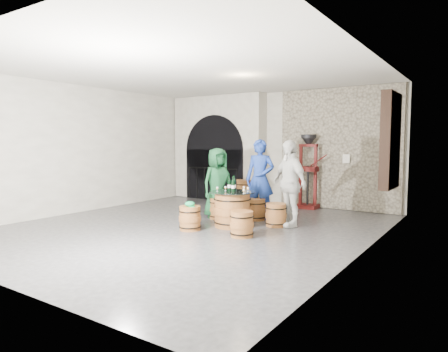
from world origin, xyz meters
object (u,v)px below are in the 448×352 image
Objects in this scene: barrel_stool_far at (256,209)px; corking_press at (308,166)px; barrel_stool_right at (276,215)px; person_green at (217,183)px; barrel_stool_left at (219,208)px; wine_bottle_right at (234,185)px; wine_bottle_center at (233,185)px; person_white at (289,183)px; barrel_stool_near_right at (242,224)px; person_blue at (260,179)px; barrel_stool_near_left at (190,218)px; side_barrel at (245,192)px; wine_bottle_left at (229,185)px; barrel_table at (232,209)px.

corking_press is (0.36, 2.19, 0.91)m from barrel_stool_far.
person_green is (-1.56, 0.08, 0.58)m from barrel_stool_right.
barrel_stool_far is 1.00× the size of barrel_stool_right.
barrel_stool_left is 0.86m from barrel_stool_far.
wine_bottle_center is at bearing -67.53° from wine_bottle_right.
person_white is at bearing 36.96° from wine_bottle_center.
barrel_stool_near_right is (0.59, -1.59, 0.00)m from barrel_stool_far.
corking_press is at bearing 67.48° from person_blue.
person_green reaches higher than barrel_stool_right.
barrel_stool_left is 1.00× the size of barrel_stool_near_right.
barrel_stool_right is (1.48, -0.02, 0.00)m from barrel_stool_left.
person_green is at bearing 101.55° from barrel_stool_near_left.
barrel_stool_near_right is 0.26× the size of person_blue.
person_white is at bearing -42.55° from side_barrel.
wine_bottle_right is 0.16× the size of corking_press.
barrel_stool_far is 1.50× the size of wine_bottle_left.
person_white is (0.91, -0.38, -0.01)m from person_blue.
wine_bottle_center is at bearing -63.53° from side_barrel.
barrel_stool_near_left is 2.05m from person_blue.
side_barrel reaches higher than barrel_stool_near_left.
barrel_stool_left is 1.00× the size of barrel_stool_far.
barrel_stool_left is 1.00× the size of barrel_stool_near_left.
corking_press is (1.84, 0.21, 0.81)m from side_barrel.
barrel_stool_right is at bearing -112.70° from person_white.
corking_press is (-0.23, 3.78, 0.91)m from barrel_stool_near_right.
barrel_stool_far is (0.05, 0.92, -0.13)m from barrel_table.
barrel_stool_far is 2.47m from side_barrel.
barrel_stool_far is 1.70m from barrel_stool_near_right.
side_barrel is at bearing 116.15° from barrel_table.
person_blue is 1.01× the size of person_white.
barrel_stool_near_left is 1.50× the size of wine_bottle_left.
barrel_stool_right is 0.25× the size of corking_press.
barrel_stool_right is 1.00× the size of barrel_stool_near_left.
corking_press reaches higher than wine_bottle_center.
corking_press is at bearing 81.56° from wine_bottle_right.
wine_bottle_left is 0.10m from wine_bottle_right.
barrel_stool_near_right is at bearing -95.03° from barrel_stool_right.
barrel_stool_near_left is (-1.17, -0.09, 0.00)m from barrel_stool_near_right.
barrel_stool_right is 1.22m from barrel_stool_near_right.
barrel_table is 0.49× the size of corking_press.
person_blue is 5.67× the size of wine_bottle_left.
corking_press is at bearing 82.45° from barrel_table.
barrel_stool_near_right is 1.50× the size of wine_bottle_left.
wine_bottle_right reaches higher than barrel_table.
barrel_stool_left is 1.50× the size of wine_bottle_center.
person_green reaches higher than barrel_stool_near_right.
person_green is at bearing 141.01° from wine_bottle_left.
person_green is 0.91m from wine_bottle_left.
corking_press is at bearing 134.06° from person_white.
person_green is 1.05m from wine_bottle_center.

